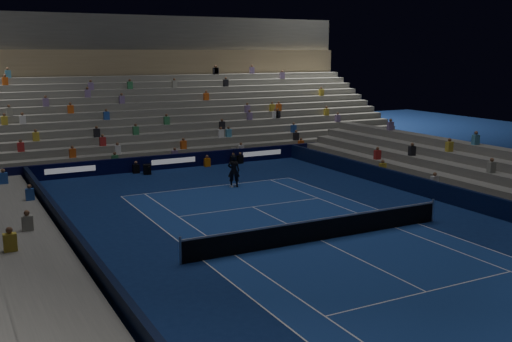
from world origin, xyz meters
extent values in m
plane|color=#0D1F51|center=(0.00, 0.00, 0.00)|extent=(90.00, 90.00, 0.00)
cube|color=navy|center=(0.00, 0.00, 0.01)|extent=(10.97, 23.77, 0.01)
cube|color=black|center=(0.00, 18.50, 0.50)|extent=(44.00, 0.25, 1.00)
cube|color=black|center=(9.70, 0.00, 0.50)|extent=(0.25, 37.00, 1.00)
cube|color=black|center=(-9.70, 0.00, 0.50)|extent=(0.25, 37.00, 1.00)
cube|color=slate|center=(0.00, 19.50, 0.25)|extent=(44.00, 1.00, 0.50)
cube|color=slate|center=(0.00, 20.50, 0.50)|extent=(44.00, 1.00, 1.00)
cube|color=slate|center=(0.00, 21.50, 0.75)|extent=(44.00, 1.00, 1.50)
cube|color=slate|center=(0.00, 22.50, 1.00)|extent=(44.00, 1.00, 2.00)
cube|color=slate|center=(0.00, 23.50, 1.25)|extent=(44.00, 1.00, 2.50)
cube|color=slate|center=(0.00, 24.50, 1.50)|extent=(44.00, 1.00, 3.00)
cube|color=slate|center=(0.00, 25.50, 1.75)|extent=(44.00, 1.00, 3.50)
cube|color=slate|center=(0.00, 26.50, 2.00)|extent=(44.00, 1.00, 4.00)
cube|color=slate|center=(0.00, 27.50, 2.25)|extent=(44.00, 1.00, 4.50)
cube|color=slate|center=(0.00, 28.50, 2.50)|extent=(44.00, 1.00, 5.00)
cube|color=slate|center=(0.00, 29.50, 2.75)|extent=(44.00, 1.00, 5.50)
cube|color=slate|center=(0.00, 30.50, 3.00)|extent=(44.00, 1.00, 6.00)
cube|color=#826F50|center=(0.00, 31.60, 7.10)|extent=(44.00, 0.60, 2.20)
cube|color=#3F3F3D|center=(0.00, 33.00, 9.70)|extent=(44.00, 2.40, 3.00)
cube|color=slate|center=(10.50, 0.00, 0.25)|extent=(1.00, 37.00, 0.50)
cube|color=slate|center=(11.50, 0.00, 0.50)|extent=(1.00, 37.00, 1.00)
cube|color=slate|center=(-10.50, 0.00, 0.25)|extent=(1.00, 37.00, 0.50)
cube|color=slate|center=(-11.50, 0.00, 0.50)|extent=(1.00, 37.00, 1.00)
cube|color=slate|center=(-12.50, 0.00, 0.75)|extent=(1.00, 37.00, 1.50)
cylinder|color=#B2B2B7|center=(-6.40, 0.00, 0.55)|extent=(0.10, 0.10, 1.10)
cylinder|color=#B2B2B7|center=(6.40, 0.00, 0.55)|extent=(0.10, 0.10, 1.10)
cube|color=black|center=(0.00, 0.00, 0.45)|extent=(12.80, 0.03, 0.90)
cube|color=white|center=(0.00, 0.00, 0.94)|extent=(12.80, 0.04, 0.08)
imported|color=black|center=(1.21, 11.18, 0.99)|extent=(0.86, 0.74, 1.99)
cube|color=black|center=(-2.22, 17.40, 0.32)|extent=(0.59, 0.67, 0.64)
cylinder|color=black|center=(-2.22, 16.93, 0.52)|extent=(0.23, 0.37, 0.16)
camera|label=1|loc=(-13.93, -20.55, 7.94)|focal=41.96mm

